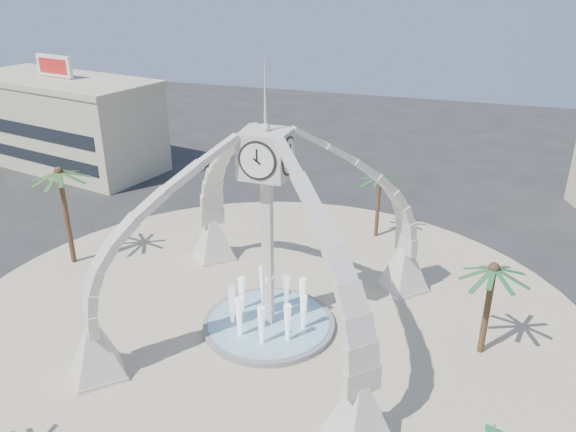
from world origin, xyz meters
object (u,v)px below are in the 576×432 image
(fountain, at_px, (269,323))
(palm_west, at_px, (59,173))
(palm_east, at_px, (494,269))
(palm_north, at_px, (380,177))
(clock_tower, at_px, (267,231))

(fountain, bearing_deg, palm_west, 169.53)
(palm_east, relative_size, palm_north, 1.06)
(clock_tower, bearing_deg, palm_west, 169.53)
(clock_tower, height_order, palm_east, clock_tower)
(fountain, height_order, palm_north, palm_north)
(palm_west, relative_size, palm_north, 1.35)
(clock_tower, xyz_separation_m, palm_north, (3.81, 14.71, -1.33))
(palm_east, xyz_separation_m, palm_west, (-28.96, 1.46, 1.63))
(fountain, xyz_separation_m, palm_west, (-16.68, 3.08, 6.74))
(clock_tower, bearing_deg, palm_north, 75.48)
(palm_east, xyz_separation_m, palm_north, (-8.47, 13.09, -0.24))
(clock_tower, relative_size, palm_east, 2.90)
(palm_east, height_order, palm_north, palm_east)
(palm_north, bearing_deg, clock_tower, -104.52)
(palm_west, xyz_separation_m, palm_north, (20.49, 11.63, -1.87))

